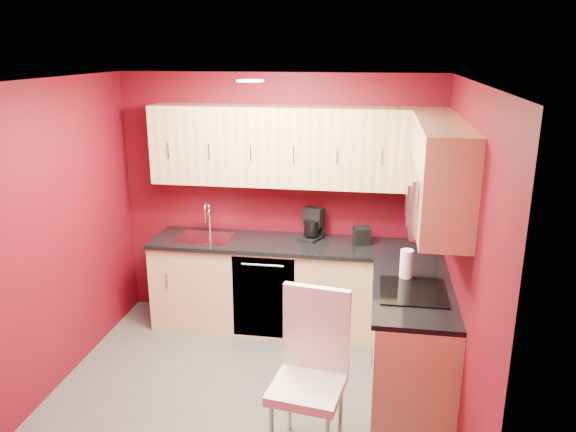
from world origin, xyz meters
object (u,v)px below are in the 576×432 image
(napkin_holder, at_px, (362,235))
(dining_chair, at_px, (308,379))
(coffee_maker, at_px, (311,224))
(sink, at_px, (205,234))
(paper_towel, at_px, (406,264))
(microwave, at_px, (435,199))

(napkin_holder, xyz_separation_m, dining_chair, (-0.28, -1.88, -0.41))
(coffee_maker, relative_size, dining_chair, 0.26)
(dining_chair, bearing_deg, coffee_maker, 105.19)
(coffee_maker, relative_size, napkin_holder, 1.94)
(napkin_holder, bearing_deg, sink, -177.39)
(sink, height_order, paper_towel, sink)
(microwave, bearing_deg, paper_towel, 121.19)
(microwave, relative_size, paper_towel, 3.08)
(napkin_holder, xyz_separation_m, paper_towel, (0.38, -0.81, 0.04))
(dining_chair, bearing_deg, napkin_holder, 90.09)
(dining_chair, bearing_deg, paper_towel, 66.68)
(sink, distance_m, dining_chair, 2.24)
(microwave, distance_m, coffee_maker, 1.64)
(microwave, relative_size, napkin_holder, 4.77)
(napkin_holder, relative_size, dining_chair, 0.14)
(microwave, relative_size, sink, 1.46)
(sink, relative_size, coffee_maker, 1.68)
(paper_towel, bearing_deg, microwave, -58.81)
(paper_towel, xyz_separation_m, dining_chair, (-0.67, -1.07, -0.45))
(napkin_holder, height_order, paper_towel, paper_towel)
(sink, height_order, dining_chair, sink)
(sink, bearing_deg, napkin_holder, 2.61)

